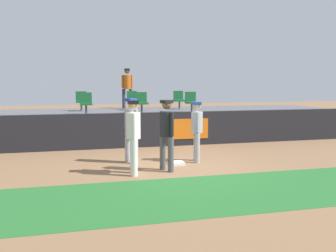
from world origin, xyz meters
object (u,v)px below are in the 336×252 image
(seat_front_left, at_px, (86,102))
(seat_front_right, at_px, (191,101))
(player_fielder_home, at_px, (134,132))
(seat_back_right, at_px, (179,99))
(player_runner_visitor, at_px, (131,126))
(seat_back_center, at_px, (132,99))
(first_base, at_px, (177,163))
(player_coach_visitor, at_px, (197,127))
(player_umpire, at_px, (167,130))
(seat_back_left, at_px, (81,100))
(spectator_hooded, at_px, (127,85))
(seat_front_center, at_px, (141,101))

(seat_front_left, distance_m, seat_front_right, 4.26)
(player_fielder_home, relative_size, seat_back_right, 2.26)
(seat_front_right, bearing_deg, player_runner_visitor, -127.83)
(seat_back_center, bearing_deg, first_base, -87.65)
(seat_back_right, bearing_deg, player_coach_visitor, -101.20)
(player_umpire, xyz_separation_m, seat_back_left, (-2.03, 7.05, 0.49))
(player_runner_visitor, relative_size, seat_front_right, 2.25)
(first_base, bearing_deg, player_fielder_home, -149.01)
(player_umpire, xyz_separation_m, spectator_hooded, (0.13, 8.16, 1.11))
(seat_front_left, xyz_separation_m, seat_front_right, (4.26, -0.00, -0.00))
(seat_back_center, height_order, spectator_hooded, spectator_hooded)
(player_umpire, height_order, seat_back_left, seat_back_left)
(player_runner_visitor, relative_size, seat_back_right, 2.25)
(player_runner_visitor, bearing_deg, seat_back_center, 137.31)
(player_fielder_home, height_order, spectator_hooded, spectator_hooded)
(player_fielder_home, bearing_deg, player_coach_visitor, 121.34)
(seat_front_left, bearing_deg, player_coach_visitor, -55.11)
(seat_front_right, bearing_deg, player_coach_visitor, -105.78)
(seat_back_left, bearing_deg, seat_front_left, -85.60)
(player_coach_visitor, distance_m, seat_back_right, 6.29)
(player_runner_visitor, distance_m, seat_front_left, 4.21)
(player_umpire, distance_m, seat_back_center, 7.07)
(player_fielder_home, bearing_deg, seat_front_center, 171.56)
(player_fielder_home, xyz_separation_m, player_coach_visitor, (2.05, 1.06, -0.07))
(player_runner_visitor, bearing_deg, spectator_hooded, 139.29)
(player_coach_visitor, distance_m, player_umpire, 1.46)
(player_coach_visitor, xyz_separation_m, seat_back_left, (-3.17, 6.15, 0.56))
(player_fielder_home, height_order, player_coach_visitor, player_fielder_home)
(player_runner_visitor, xyz_separation_m, seat_back_center, (0.95, 5.82, 0.49))
(player_runner_visitor, relative_size, player_coach_visitor, 1.06)
(player_runner_visitor, height_order, seat_back_left, seat_back_left)
(spectator_hooded, bearing_deg, seat_front_center, 98.14)
(player_runner_visitor, height_order, seat_front_right, seat_front_right)
(spectator_hooded, bearing_deg, first_base, 97.75)
(seat_back_center, bearing_deg, player_coach_visitor, -81.26)
(player_umpire, bearing_deg, player_runner_visitor, -173.95)
(player_fielder_home, bearing_deg, seat_back_center, 175.23)
(seat_front_left, bearing_deg, player_runner_visitor, -74.21)
(seat_back_right, xyz_separation_m, spectator_hooded, (-2.23, 1.11, 0.61))
(seat_front_left, distance_m, seat_back_right, 4.61)
(seat_front_right, relative_size, seat_back_right, 1.00)
(player_coach_visitor, height_order, player_umpire, player_umpire)
(first_base, bearing_deg, player_umpire, -124.96)
(first_base, distance_m, seat_back_left, 7.03)
(first_base, xyz_separation_m, seat_back_right, (1.90, 6.39, 1.55))
(seat_back_center, bearing_deg, player_umpire, -91.61)
(player_fielder_home, relative_size, seat_back_left, 2.26)
(player_umpire, relative_size, seat_back_center, 2.25)
(player_umpire, xyz_separation_m, seat_back_center, (0.20, 7.05, 0.49))
(seat_back_left, height_order, seat_front_right, same)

